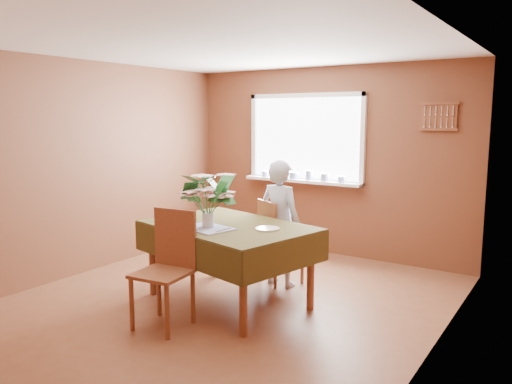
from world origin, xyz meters
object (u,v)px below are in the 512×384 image
Objects in this scene: flower_bouquet at (208,194)px; seated_woman at (280,223)px; dining_table at (228,234)px; chair_far at (275,238)px; chair_near at (168,264)px.

seated_woman is at bearing 75.50° from flower_bouquet.
dining_table is 0.75m from seated_woman.
chair_far is 0.91× the size of chair_near.
chair_near is 1.49m from seated_woman.
seated_woman reaches higher than flower_bouquet.
chair_near is 0.74× the size of seated_woman.
chair_near is at bearing -87.17° from dining_table.
chair_far reaches higher than dining_table.
flower_bouquet reaches higher than chair_near.
seated_woman reaches higher than chair_near.
flower_bouquet reaches higher than dining_table.
flower_bouquet is at bearing -97.64° from dining_table.
chair_far is 0.20m from seated_woman.
chair_far is 1.49m from chair_near.
seated_woman is at bearing -164.48° from chair_far.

